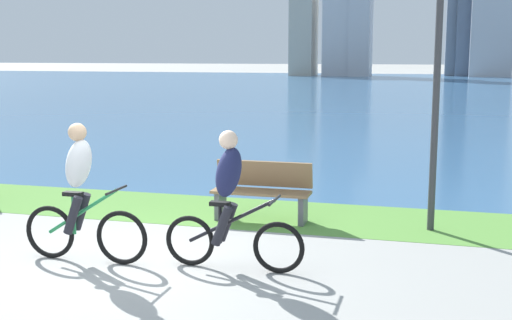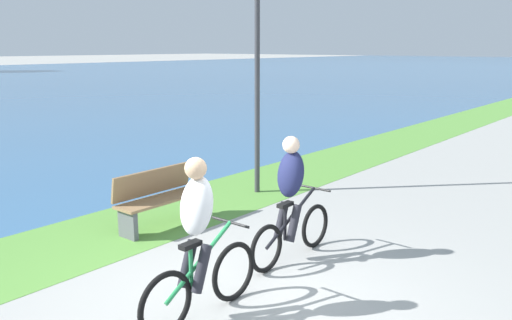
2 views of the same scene
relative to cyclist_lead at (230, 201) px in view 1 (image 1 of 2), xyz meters
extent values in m
plane|color=#9E9E99|center=(-1.30, -0.27, -0.83)|extent=(300.00, 300.00, 0.00)
cube|color=#59933D|center=(-1.30, 2.72, -0.83)|extent=(120.00, 2.04, 0.01)
cube|color=#386693|center=(-1.30, 40.58, -0.83)|extent=(300.00, 73.69, 0.00)
torus|color=black|center=(0.59, 0.00, -0.52)|extent=(0.62, 0.06, 0.62)
torus|color=black|center=(-0.51, 0.00, -0.52)|extent=(0.62, 0.06, 0.62)
cylinder|color=black|center=(0.02, 0.00, -0.24)|extent=(1.06, 0.04, 0.60)
cylinder|color=black|center=(-0.12, 0.00, -0.29)|extent=(0.04, 0.04, 0.46)
cube|color=black|center=(-0.12, 0.00, -0.04)|extent=(0.24, 0.10, 0.05)
cylinder|color=black|center=(0.54, 0.00, 0.04)|extent=(0.03, 0.52, 0.03)
ellipsoid|color=#1E234C|center=(-0.01, 0.00, 0.34)|extent=(0.40, 0.36, 0.65)
sphere|color=beige|center=(-0.01, 0.00, 0.72)|extent=(0.22, 0.22, 0.22)
cylinder|color=#26262D|center=(-0.07, 0.10, -0.28)|extent=(0.27, 0.11, 0.49)
cylinder|color=#26262D|center=(-0.07, -0.10, -0.28)|extent=(0.27, 0.11, 0.49)
torus|color=black|center=(-1.31, -0.18, -0.50)|extent=(0.67, 0.06, 0.67)
torus|color=black|center=(-2.29, -0.18, -0.50)|extent=(0.67, 0.06, 0.67)
cylinder|color=#268C4C|center=(-1.83, -0.18, -0.20)|extent=(0.95, 0.04, 0.62)
cylinder|color=#268C4C|center=(-1.95, -0.18, -0.25)|extent=(0.04, 0.04, 0.48)
cube|color=black|center=(-1.95, -0.18, 0.01)|extent=(0.24, 0.10, 0.05)
cylinder|color=black|center=(-1.36, -0.18, 0.09)|extent=(0.03, 0.52, 0.03)
ellipsoid|color=white|center=(-1.85, -0.18, 0.39)|extent=(0.40, 0.36, 0.65)
sphere|color=#D8AD84|center=(-1.85, -0.18, 0.77)|extent=(0.22, 0.22, 0.22)
cylinder|color=#26262D|center=(-1.90, -0.08, -0.23)|extent=(0.27, 0.11, 0.49)
cylinder|color=#26262D|center=(-1.90, -0.28, -0.23)|extent=(0.27, 0.11, 0.49)
cube|color=olive|center=(-0.23, 2.29, -0.38)|extent=(1.50, 0.45, 0.04)
cube|color=olive|center=(-0.23, 2.48, -0.13)|extent=(1.50, 0.11, 0.40)
cube|color=#595960|center=(0.42, 2.29, -0.60)|extent=(0.08, 0.37, 0.45)
cube|color=#595960|center=(-0.88, 2.29, -0.60)|extent=(0.08, 0.37, 0.45)
cylinder|color=#38383D|center=(2.28, 2.43, 1.23)|extent=(0.10, 0.10, 4.13)
cube|color=#ADA899|center=(-12.61, 68.30, 4.26)|extent=(2.61, 4.34, 10.18)
cube|color=#B7B7BC|center=(-6.09, 68.12, 4.94)|extent=(2.29, 4.04, 11.54)
cube|color=slate|center=(5.46, 71.79, 5.92)|extent=(2.53, 3.69, 13.50)
camera|label=1|loc=(2.27, -7.19, 1.70)|focal=46.32mm
camera|label=2|loc=(-5.32, -3.80, 1.93)|focal=36.89mm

